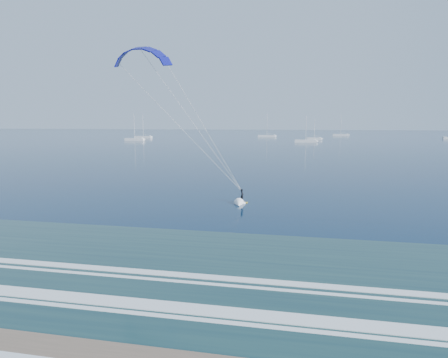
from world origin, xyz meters
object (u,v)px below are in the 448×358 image
Objects in this scene: sailboat_2 at (267,136)px; sailboat_3 at (314,139)px; sailboat_0 at (135,139)px; sailboat_7 at (306,141)px; sailboat_4 at (341,135)px; kitesurfer_rig at (190,119)px; sailboat_1 at (143,137)px.

sailboat_3 is (26.78, -33.29, -0.02)m from sailboat_2.
sailboat_0 is 82.26m from sailboat_2.
sailboat_7 is (79.83, 0.52, -0.01)m from sailboat_0.
sailboat_7 is (-21.54, -88.99, -0.02)m from sailboat_4.
kitesurfer_rig is at bearing -98.38° from sailboat_4.
kitesurfer_rig reaches higher than sailboat_2.
sailboat_0 is (-68.11, 136.34, -8.50)m from kitesurfer_rig.
sailboat_2 reaches higher than sailboat_7.
sailboat_7 is at bearing 0.37° from sailboat_0.
sailboat_1 reaches higher than sailboat_0.
sailboat_4 reaches higher than sailboat_0.
sailboat_7 is (-4.00, -25.46, 0.00)m from sailboat_3.
kitesurfer_rig reaches higher than sailboat_4.
sailboat_1 is 0.98× the size of sailboat_4.
kitesurfer_rig is 1.78× the size of sailboat_3.
sailboat_2 is (57.05, 59.27, 0.01)m from sailboat_0.
sailboat_0 is 135.24m from sailboat_4.
sailboat_4 is (44.33, 30.24, -0.00)m from sailboat_2.
sailboat_4 is at bearing 34.30° from sailboat_2.
sailboat_7 is (11.73, 136.86, -8.51)m from kitesurfer_rig.
kitesurfer_rig reaches higher than sailboat_0.
kitesurfer_rig reaches higher than sailboat_1.
sailboat_2 is at bearing -145.70° from sailboat_4.
kitesurfer_rig is 152.65m from sailboat_0.
sailboat_4 is 91.56m from sailboat_7.
sailboat_0 is 30.35m from sailboat_1.
sailboat_7 is (87.91, -28.74, -0.02)m from sailboat_1.
sailboat_2 is at bearing 24.74° from sailboat_1.
sailboat_3 is at bearing -51.18° from sailboat_2.
sailboat_7 is at bearing 85.10° from kitesurfer_rig.
sailboat_3 is at bearing -2.04° from sailboat_1.
sailboat_2 is at bearing 46.09° from sailboat_0.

